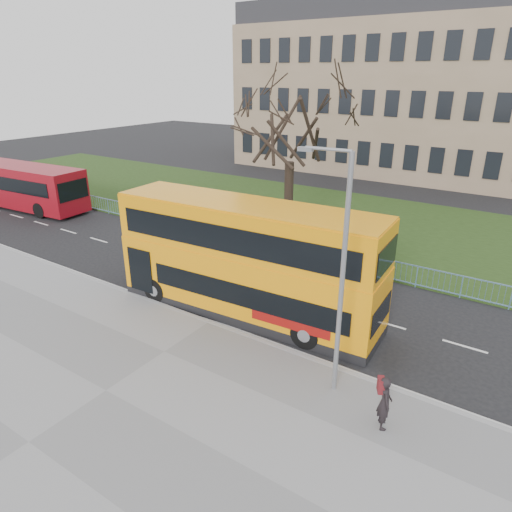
% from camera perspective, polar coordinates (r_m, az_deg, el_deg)
% --- Properties ---
extents(ground, '(120.00, 120.00, 0.00)m').
position_cam_1_polar(ground, '(19.94, -3.02, -6.62)').
color(ground, black).
rests_on(ground, ground).
extents(pavement, '(80.00, 10.50, 0.12)m').
position_cam_1_polar(pavement, '(15.93, -18.22, -15.83)').
color(pavement, slate).
rests_on(pavement, ground).
extents(kerb, '(80.00, 0.20, 0.14)m').
position_cam_1_polar(kerb, '(18.85, -5.86, -8.28)').
color(kerb, gray).
rests_on(kerb, ground).
extents(grass_verge, '(80.00, 15.40, 0.08)m').
position_cam_1_polar(grass_verge, '(31.63, 12.62, 3.98)').
color(grass_verge, '#203413').
rests_on(grass_verge, ground).
extents(guard_railing, '(40.00, 0.12, 1.10)m').
position_cam_1_polar(guard_railing, '(24.81, 6.06, 0.62)').
color(guard_railing, '#70A2C8').
rests_on(guard_railing, ground).
extents(bare_tree, '(7.44, 7.44, 10.63)m').
position_cam_1_polar(bare_tree, '(27.85, 4.26, 13.38)').
color(bare_tree, black).
rests_on(bare_tree, grass_verge).
extents(civic_building, '(30.00, 15.00, 14.00)m').
position_cam_1_polar(civic_building, '(51.44, 16.94, 18.28)').
color(civic_building, '#856D54').
rests_on(civic_building, ground).
extents(yellow_bus, '(11.42, 3.31, 4.73)m').
position_cam_1_polar(yellow_bus, '(18.58, -1.22, -0.15)').
color(yellow_bus, '#FF9A0A').
rests_on(yellow_bus, ground).
extents(red_bus, '(12.33, 3.74, 3.20)m').
position_cam_1_polar(red_bus, '(39.02, -27.65, 7.93)').
color(red_bus, maroon).
rests_on(red_bus, ground).
extents(pedestrian, '(0.63, 0.72, 1.65)m').
position_cam_1_polar(pedestrian, '(13.89, 15.78, -17.22)').
color(pedestrian, black).
rests_on(pedestrian, pavement).
extents(street_lamp, '(1.60, 0.29, 7.56)m').
position_cam_1_polar(street_lamp, '(13.36, 10.43, -1.65)').
color(street_lamp, gray).
rests_on(street_lamp, pavement).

